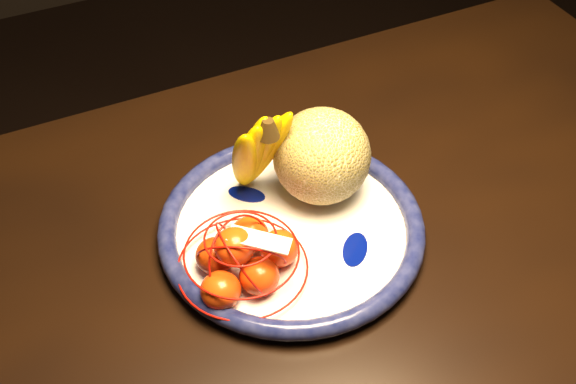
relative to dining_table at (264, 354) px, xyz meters
name	(u,v)px	position (x,y,z in m)	size (l,w,h in m)	color
dining_table	(264,354)	(0.00, 0.00, 0.00)	(1.54, 0.93, 0.77)	black
fruit_bowl	(291,228)	(0.08, 0.10, 0.10)	(0.34, 0.34, 0.03)	white
cantaloupe	(322,156)	(0.15, 0.14, 0.16)	(0.13, 0.13, 0.13)	olive
banana_bunch	(255,150)	(0.07, 0.17, 0.18)	(0.11, 0.10, 0.16)	#E1C400
mandarin_bag	(243,258)	(0.00, 0.06, 0.12)	(0.18, 0.18, 0.10)	#FF4A04
price_tag	(259,240)	(0.02, 0.04, 0.16)	(0.07, 0.03, 0.00)	white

